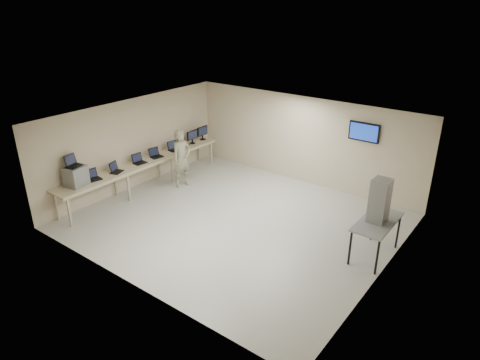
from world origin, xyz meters
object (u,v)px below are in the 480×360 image
Objects in this scene: workbench at (144,164)px; side_table at (377,224)px; equipment_box at (76,176)px; soldier at (182,159)px.

side_table is (7.19, 0.63, 0.03)m from workbench.
equipment_box is at bearing -91.56° from workbench.
side_table is at bearing 4.98° from workbench.
workbench is 10.88× the size of equipment_box.
soldier is at bearing 65.45° from equipment_box.
soldier reaches higher than workbench.
equipment_box is (-0.06, -2.30, 0.35)m from workbench.
workbench is at bearing 144.28° from soldier.
workbench is 2.33m from equipment_box.
side_table reaches higher than workbench.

